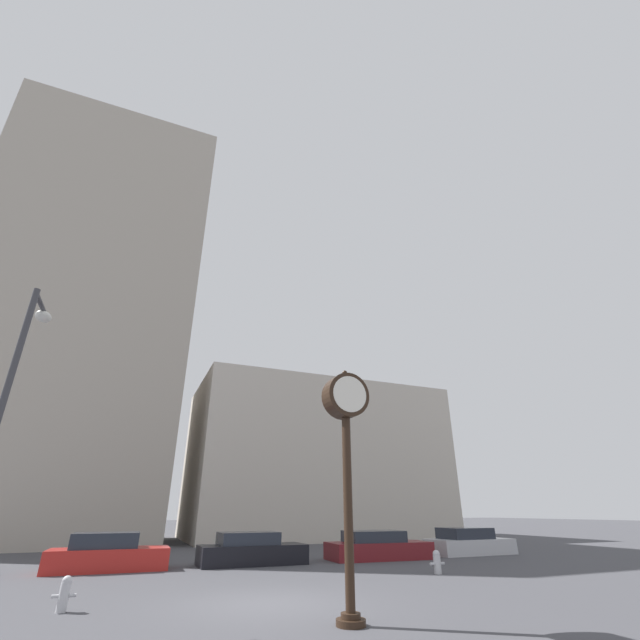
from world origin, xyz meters
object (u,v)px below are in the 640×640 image
object	(u,v)px
street_lamp_left	(12,390)
fire_hydrant_far	(437,562)
car_red	(108,554)
car_maroon	(378,547)
car_black	(251,551)
car_silver	(469,543)
fire_hydrant_near	(64,593)
street_clock	(346,432)

from	to	relation	value
street_lamp_left	fire_hydrant_far	bearing A→B (deg)	13.95
car_red	car_maroon	world-z (taller)	car_red
car_black	fire_hydrant_far	xyz separation A→B (m)	(5.41, -5.25, -0.13)
fire_hydrant_far	street_lamp_left	size ratio (longest dim) A/B	0.11
car_black	fire_hydrant_far	size ratio (longest dim) A/B	5.81
street_lamp_left	car_silver	bearing A→B (deg)	24.29
car_maroon	fire_hydrant_far	distance (m)	5.10
car_red	fire_hydrant_far	world-z (taller)	car_red
fire_hydrant_near	street_lamp_left	xyz separation A→B (m)	(-1.76, -1.39, 4.12)
car_black	car_silver	size ratio (longest dim) A/B	0.98
car_black	fire_hydrant_near	world-z (taller)	car_black
street_clock	car_red	world-z (taller)	street_clock
street_clock	fire_hydrant_near	xyz separation A→B (m)	(-5.35, 3.54, -3.33)
street_clock	car_maroon	world-z (taller)	street_clock
car_maroon	car_black	bearing A→B (deg)	-178.66
car_silver	fire_hydrant_near	world-z (taller)	car_silver
street_lamp_left	street_clock	bearing A→B (deg)	-16.81
car_silver	fire_hydrant_near	bearing A→B (deg)	-158.09
car_red	car_silver	xyz separation A→B (m)	(16.85, -0.05, -0.02)
car_silver	street_lamp_left	xyz separation A→B (m)	(-19.24, -8.68, 3.96)
car_black	car_silver	xyz separation A→B (m)	(11.41, 0.15, 0.00)
car_red	fire_hydrant_near	xyz separation A→B (m)	(-0.63, -7.35, -0.18)
car_red	fire_hydrant_far	xyz separation A→B (m)	(10.85, -5.44, -0.16)
car_maroon	fire_hydrant_far	xyz separation A→B (m)	(-0.49, -5.08, -0.12)
street_clock	car_maroon	xyz separation A→B (m)	(6.61, 10.52, -3.19)
fire_hydrant_near	car_black	bearing A→B (deg)	49.67
street_clock	fire_hydrant_near	size ratio (longest dim) A/B	7.28
car_maroon	street_lamp_left	distance (m)	16.56
car_red	car_silver	bearing A→B (deg)	0.94
street_clock	fire_hydrant_near	world-z (taller)	street_clock
car_red	car_maroon	xyz separation A→B (m)	(11.33, -0.36, -0.04)
fire_hydrant_near	street_lamp_left	size ratio (longest dim) A/B	0.10
fire_hydrant_far	street_lamp_left	world-z (taller)	street_lamp_left
car_black	fire_hydrant_far	distance (m)	7.54
fire_hydrant_near	fire_hydrant_far	xyz separation A→B (m)	(11.48, 1.90, 0.02)
car_black	fire_hydrant_near	size ratio (longest dim) A/B	6.19
fire_hydrant_far	fire_hydrant_near	bearing A→B (deg)	-170.58
street_clock	car_red	bearing A→B (deg)	113.45
car_maroon	street_lamp_left	world-z (taller)	street_lamp_left
car_silver	fire_hydrant_far	xyz separation A→B (m)	(-6.00, -5.39, -0.13)
fire_hydrant_near	fire_hydrant_far	distance (m)	11.64
car_maroon	car_silver	size ratio (longest dim) A/B	1.08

